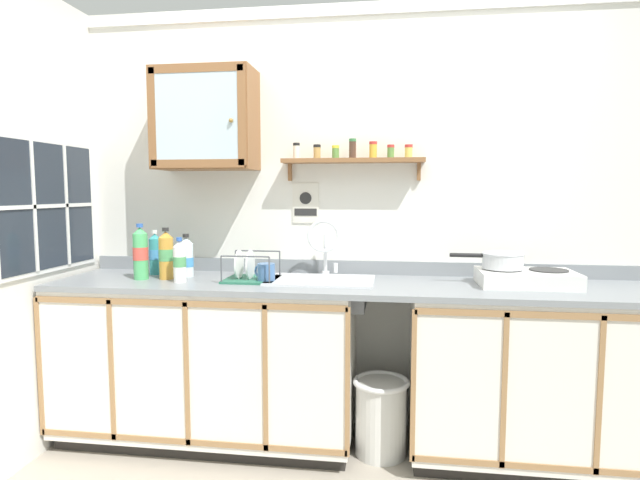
# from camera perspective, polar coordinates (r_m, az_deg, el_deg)

# --- Properties ---
(back_wall) EXTENTS (3.82, 0.07, 2.47)m
(back_wall) POSITION_cam_1_polar(r_m,az_deg,el_deg) (3.04, 3.53, 2.41)
(back_wall) COLOR silver
(back_wall) RESTS_ON ground
(lower_cabinet_run) EXTENTS (1.65, 0.62, 0.89)m
(lower_cabinet_run) POSITION_cam_1_polar(r_m,az_deg,el_deg) (3.04, -12.27, -13.05)
(lower_cabinet_run) COLOR black
(lower_cabinet_run) RESTS_ON ground
(lower_cabinet_run_right) EXTENTS (1.27, 0.62, 0.89)m
(lower_cabinet_run_right) POSITION_cam_1_polar(r_m,az_deg,el_deg) (2.95, 22.58, -13.88)
(lower_cabinet_run_right) COLOR black
(lower_cabinet_run_right) RESTS_ON ground
(countertop) EXTENTS (3.18, 0.64, 0.03)m
(countertop) POSITION_cam_1_polar(r_m,az_deg,el_deg) (2.75, 2.95, -5.07)
(countertop) COLOR gray
(countertop) RESTS_ON lower_cabinet_run
(backsplash) EXTENTS (3.18, 0.02, 0.08)m
(backsplash) POSITION_cam_1_polar(r_m,az_deg,el_deg) (3.03, 3.45, -3.03)
(backsplash) COLOR gray
(backsplash) RESTS_ON countertop
(sink) EXTENTS (0.57, 0.42, 0.47)m
(sink) POSITION_cam_1_polar(r_m,az_deg,el_deg) (2.81, 0.13, -5.00)
(sink) COLOR silver
(sink) RESTS_ON countertop
(hot_plate_stove) EXTENTS (0.48, 0.32, 0.08)m
(hot_plate_stove) POSITION_cam_1_polar(r_m,az_deg,el_deg) (2.86, 21.97, -3.94)
(hot_plate_stove) COLOR silver
(hot_plate_stove) RESTS_ON countertop
(saucepan) EXTENTS (0.38, 0.21, 0.08)m
(saucepan) POSITION_cam_1_polar(r_m,az_deg,el_deg) (2.84, 19.58, -2.10)
(saucepan) COLOR silver
(saucepan) RESTS_ON hot_plate_stove
(bottle_soda_green_0) EXTENTS (0.08, 0.08, 0.31)m
(bottle_soda_green_0) POSITION_cam_1_polar(r_m,az_deg,el_deg) (3.00, -19.33, -1.40)
(bottle_soda_green_0) COLOR #4CB266
(bottle_soda_green_0) RESTS_ON countertop
(bottle_detergent_teal_1) EXTENTS (0.07, 0.07, 0.26)m
(bottle_detergent_teal_1) POSITION_cam_1_polar(r_m,az_deg,el_deg) (3.15, -17.86, -1.48)
(bottle_detergent_teal_1) COLOR teal
(bottle_detergent_teal_1) RESTS_ON countertop
(bottle_water_clear_2) EXTENTS (0.08, 0.08, 0.25)m
(bottle_water_clear_2) POSITION_cam_1_polar(r_m,az_deg,el_deg) (3.03, -14.64, -1.93)
(bottle_water_clear_2) COLOR silver
(bottle_water_clear_2) RESTS_ON countertop
(bottle_opaque_white_3) EXTENTS (0.07, 0.07, 0.24)m
(bottle_opaque_white_3) POSITION_cam_1_polar(r_m,az_deg,el_deg) (2.85, -15.34, -2.32)
(bottle_opaque_white_3) COLOR white
(bottle_opaque_white_3) RESTS_ON countertop
(bottle_juice_amber_4) EXTENTS (0.08, 0.08, 0.29)m
(bottle_juice_amber_4) POSITION_cam_1_polar(r_m,az_deg,el_deg) (2.97, -16.73, -1.60)
(bottle_juice_amber_4) COLOR gold
(bottle_juice_amber_4) RESTS_ON countertop
(dish_rack) EXTENTS (0.28, 0.27, 0.17)m
(dish_rack) POSITION_cam_1_polar(r_m,az_deg,el_deg) (2.84, -7.82, -3.77)
(dish_rack) COLOR #26664C
(dish_rack) RESTS_ON countertop
(mug) EXTENTS (0.13, 0.10, 0.10)m
(mug) POSITION_cam_1_polar(r_m,az_deg,el_deg) (2.76, -6.05, -3.65)
(mug) COLOR #3F6699
(mug) RESTS_ON countertop
(wall_cabinet) EXTENTS (0.57, 0.31, 0.57)m
(wall_cabinet) POSITION_cam_1_polar(r_m,az_deg,el_deg) (3.08, -12.62, 12.92)
(wall_cabinet) COLOR brown
(spice_shelf) EXTENTS (0.81, 0.14, 0.23)m
(spice_shelf) POSITION_cam_1_polar(r_m,az_deg,el_deg) (2.95, 3.69, 9.04)
(spice_shelf) COLOR brown
(warning_sign) EXTENTS (0.16, 0.01, 0.24)m
(warning_sign) POSITION_cam_1_polar(r_m,az_deg,el_deg) (3.04, -1.60, 4.09)
(warning_sign) COLOR silver
(window) EXTENTS (0.03, 0.80, 0.72)m
(window) POSITION_cam_1_polar(r_m,az_deg,el_deg) (3.14, -27.93, 3.36)
(window) COLOR #262D38
(trash_bin) EXTENTS (0.30, 0.30, 0.41)m
(trash_bin) POSITION_cam_1_polar(r_m,az_deg,el_deg) (2.90, 6.78, -18.79)
(trash_bin) COLOR silver
(trash_bin) RESTS_ON ground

